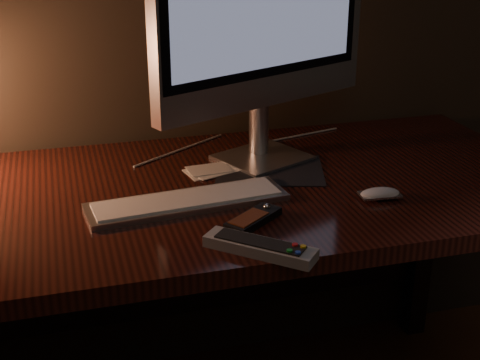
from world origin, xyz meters
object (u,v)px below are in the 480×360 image
object	(u,v)px
monitor	(265,3)
media_remote	(253,219)
desk	(216,223)
mouse	(380,195)
keyboard	(187,201)
tv_remote	(260,247)

from	to	relation	value
monitor	media_remote	world-z (taller)	monitor
media_remote	desk	bearing A→B (deg)	55.51
media_remote	mouse	bearing A→B (deg)	-29.61
media_remote	keyboard	bearing A→B (deg)	93.98
desk	keyboard	world-z (taller)	keyboard
monitor	tv_remote	xyz separation A→B (m)	(-0.16, -0.47, -0.38)
monitor	tv_remote	bearing A→B (deg)	-132.18
desk	mouse	xyz separation A→B (m)	(0.32, -0.24, 0.14)
mouse	keyboard	bearing A→B (deg)	173.16
desk	keyboard	size ratio (longest dim) A/B	3.69
keyboard	mouse	size ratio (longest dim) A/B	4.83
mouse	tv_remote	distance (m)	0.37
monitor	media_remote	xyz separation A→B (m)	(-0.13, -0.34, -0.38)
desk	media_remote	world-z (taller)	media_remote
monitor	mouse	world-z (taller)	monitor
keyboard	media_remote	world-z (taller)	media_remote
keyboard	tv_remote	xyz separation A→B (m)	(0.09, -0.25, 0.00)
mouse	media_remote	size ratio (longest dim) A/B	0.65
monitor	keyboard	bearing A→B (deg)	-161.91
desk	monitor	bearing A→B (deg)	24.84
desk	monitor	xyz separation A→B (m)	(0.14, 0.07, 0.52)
mouse	media_remote	bearing A→B (deg)	-167.53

